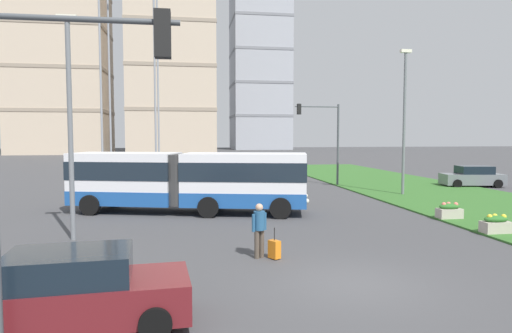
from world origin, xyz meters
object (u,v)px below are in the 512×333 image
at_px(rolling_suitcase, 274,249).
at_px(flower_planter_2, 449,211).
at_px(traffic_light_far_right, 325,130).
at_px(apartment_tower_centre, 260,55).
at_px(car_maroon_sedan, 76,292).
at_px(flower_planter_1, 496,224).
at_px(articulated_bus, 188,180).
at_px(car_grey_wagon, 473,177).
at_px(pedestrian_crossing, 259,227).
at_px(streetlight_median, 404,116).
at_px(apartment_tower_westcentre, 171,29).
at_px(streetlight_left, 70,117).
at_px(apartment_tower_west, 60,32).
at_px(traffic_light_near_left, 54,123).

bearing_deg(rolling_suitcase, flower_planter_2, 29.17).
xyz_separation_m(flower_planter_2, traffic_light_far_right, (-1.48, 14.21, 3.83)).
bearing_deg(rolling_suitcase, apartment_tower_centre, 80.82).
height_order(car_maroon_sedan, apartment_tower_centre, apartment_tower_centre).
xyz_separation_m(car_maroon_sedan, flower_planter_1, (14.17, 6.37, -0.33)).
bearing_deg(flower_planter_2, articulated_bus, 162.27).
bearing_deg(car_grey_wagon, apartment_tower_centre, 90.46).
bearing_deg(car_grey_wagon, pedestrian_crossing, -138.57).
relative_size(streetlight_median, apartment_tower_centre, 0.18).
height_order(pedestrian_crossing, flower_planter_1, pedestrian_crossing).
bearing_deg(rolling_suitcase, apartment_tower_westcentre, 93.73).
bearing_deg(flower_planter_1, flower_planter_2, 90.00).
bearing_deg(streetlight_median, car_grey_wagon, 26.31).
height_order(traffic_light_far_right, streetlight_left, streetlight_left).
relative_size(apartment_tower_west, apartment_tower_centre, 0.97).
relative_size(traffic_light_far_right, streetlight_median, 0.67).
distance_m(streetlight_left, apartment_tower_centre, 112.10).
bearing_deg(flower_planter_1, streetlight_left, 174.08).
relative_size(rolling_suitcase, flower_planter_2, 0.88).
bearing_deg(flower_planter_2, pedestrian_crossing, -152.91).
height_order(rolling_suitcase, flower_planter_1, rolling_suitcase).
bearing_deg(flower_planter_1, traffic_light_far_right, 94.86).
bearing_deg(apartment_tower_westcentre, traffic_light_far_right, -78.28).
bearing_deg(flower_planter_1, streetlight_median, 80.48).
bearing_deg(car_grey_wagon, traffic_light_far_right, 168.16).
xyz_separation_m(flower_planter_2, apartment_tower_west, (-37.63, 81.58, 24.91)).
xyz_separation_m(articulated_bus, apartment_tower_west, (-25.79, 77.80, 23.69)).
height_order(articulated_bus, traffic_light_far_right, traffic_light_far_right).
distance_m(car_maroon_sedan, traffic_light_near_left, 3.58).
distance_m(car_grey_wagon, traffic_light_far_right, 11.69).
relative_size(pedestrian_crossing, apartment_tower_westcentre, 0.03).
relative_size(pedestrian_crossing, apartment_tower_west, 0.03).
xyz_separation_m(flower_planter_1, traffic_light_far_right, (-1.48, 17.34, 3.83)).
relative_size(pedestrian_crossing, rolling_suitcase, 1.79).
bearing_deg(apartment_tower_westcentre, apartment_tower_centre, 50.26).
height_order(rolling_suitcase, apartment_tower_westcentre, apartment_tower_westcentre).
relative_size(pedestrian_crossing, traffic_light_far_right, 0.28).
distance_m(car_grey_wagon, flower_planter_2, 15.21).
distance_m(articulated_bus, car_maroon_sedan, 13.51).
height_order(car_maroon_sedan, rolling_suitcase, car_maroon_sedan).
bearing_deg(apartment_tower_centre, streetlight_left, -103.03).
bearing_deg(flower_planter_1, apartment_tower_centre, 85.44).
relative_size(car_maroon_sedan, traffic_light_far_right, 0.72).
height_order(flower_planter_1, traffic_light_near_left, traffic_light_near_left).
bearing_deg(car_maroon_sedan, traffic_light_near_left, -88.59).
bearing_deg(pedestrian_crossing, car_maroon_sedan, -134.63).
distance_m(flower_planter_2, traffic_light_near_left, 18.15).
xyz_separation_m(apartment_tower_westcentre, apartment_tower_centre, (23.31, 28.04, 0.22)).
bearing_deg(traffic_light_far_right, flower_planter_2, -84.07).
bearing_deg(flower_planter_1, rolling_suitcase, -167.62).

